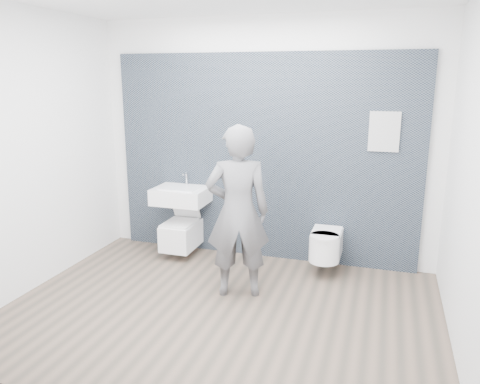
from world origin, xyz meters
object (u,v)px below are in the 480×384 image
(toilet_rounded, at_px, (325,245))
(visitor, at_px, (238,212))
(toilet_square, at_px, (181,233))
(washbasin, at_px, (181,195))

(toilet_rounded, bearing_deg, visitor, -134.91)
(toilet_rounded, xyz_separation_m, visitor, (-0.77, -0.77, 0.52))
(toilet_square, height_order, visitor, visitor)
(washbasin, xyz_separation_m, toilet_square, (0.00, -0.02, -0.47))
(washbasin, height_order, toilet_rounded, washbasin)
(toilet_square, height_order, toilet_rounded, toilet_square)
(toilet_square, relative_size, visitor, 0.40)
(washbasin, xyz_separation_m, visitor, (0.98, -0.81, 0.10))
(washbasin, distance_m, visitor, 1.28)
(toilet_square, xyz_separation_m, visitor, (0.98, -0.79, 0.57))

